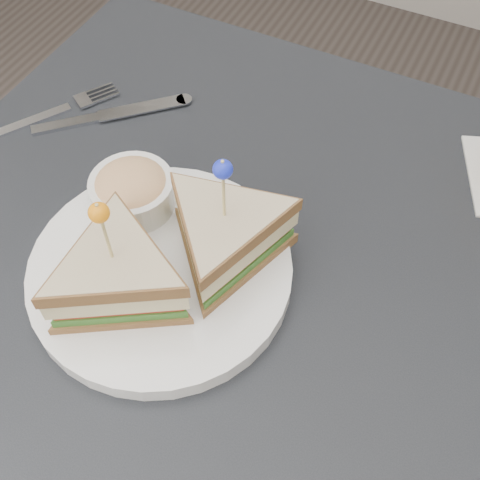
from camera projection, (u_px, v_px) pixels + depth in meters
The scene contains 5 objects.
ground_plane at pixel (234, 467), 1.25m from camera, with size 3.50×3.50×0.00m, color #3F3833.
table at pixel (229, 306), 0.71m from camera, with size 0.80×0.80×0.75m.
plate_meal at pixel (165, 252), 0.61m from camera, with size 0.31×0.30×0.16m.
cutlery_fork at pixel (56, 111), 0.79m from camera, with size 0.12×0.17×0.01m.
cutlery_knife at pixel (106, 116), 0.79m from camera, with size 0.17×0.16×0.01m.
Camera 1 is at (0.17, -0.31, 1.29)m, focal length 45.00 mm.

